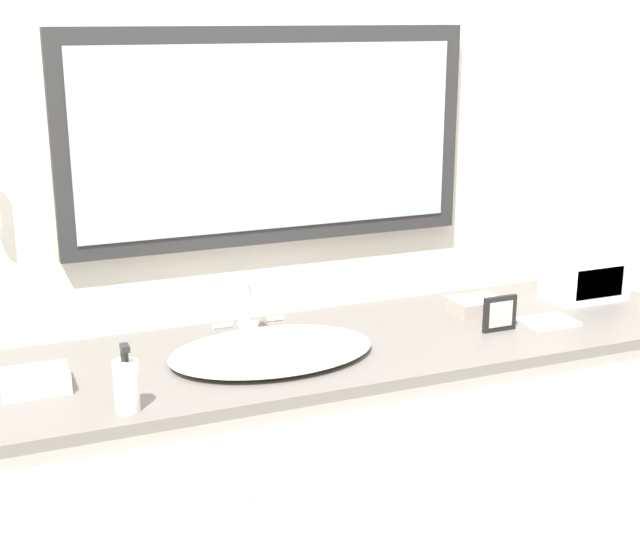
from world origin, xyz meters
name	(u,v)px	position (x,y,z in m)	size (l,w,h in m)	color
wall_back	(298,179)	(0.00, 0.63, 1.28)	(8.00, 0.18, 2.55)	silver
vanity_counter	(340,486)	(0.00, 0.31, 0.44)	(2.13, 0.59, 0.88)	silver
sink_basin	(271,349)	(-0.21, 0.29, 0.90)	(0.55, 0.41, 0.17)	silver
soap_bottle	(126,384)	(-0.62, 0.10, 0.95)	(0.06, 0.06, 0.16)	white
appliance_box	(585,277)	(0.86, 0.38, 0.95)	(0.24, 0.15, 0.14)	white
picture_frame	(500,314)	(0.45, 0.23, 0.93)	(0.10, 0.01, 0.10)	black
hand_towel_near_sink	(35,381)	(-0.80, 0.30, 0.90)	(0.16, 0.12, 0.05)	white
hand_towel_far_corner	(476,306)	(0.47, 0.39, 0.90)	(0.15, 0.11, 0.04)	#B7A899
metal_tray	(548,322)	(0.62, 0.23, 0.89)	(0.15, 0.12, 0.01)	silver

